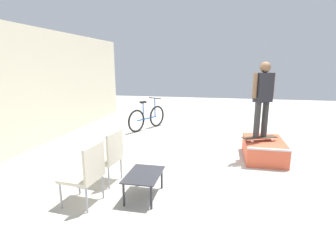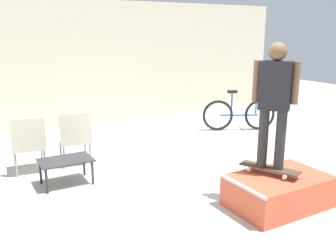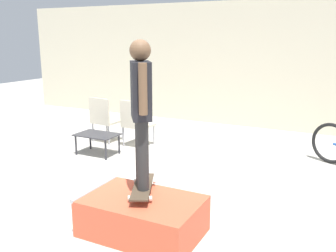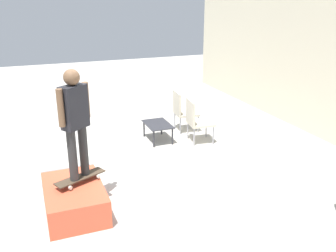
# 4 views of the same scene
# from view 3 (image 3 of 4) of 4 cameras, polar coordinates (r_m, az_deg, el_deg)

# --- Properties ---
(ground_plane) EXTENTS (24.00, 24.00, 0.00)m
(ground_plane) POSITION_cam_3_polar(r_m,az_deg,el_deg) (5.80, -7.05, -8.58)
(ground_plane) COLOR #B7B2A8
(house_wall_back) EXTENTS (12.00, 0.06, 3.00)m
(house_wall_back) POSITION_cam_3_polar(r_m,az_deg,el_deg) (9.45, 8.16, 9.29)
(house_wall_back) COLOR beige
(house_wall_back) RESTS_ON ground_plane
(skate_ramp_box) EXTENTS (1.32, 0.85, 0.45)m
(skate_ramp_box) POSITION_cam_3_polar(r_m,az_deg,el_deg) (4.32, -3.92, -13.49)
(skate_ramp_box) COLOR #DB5638
(skate_ramp_box) RESTS_ON ground_plane
(skateboard_on_ramp) EXTENTS (0.51, 0.80, 0.07)m
(skateboard_on_ramp) POSITION_cam_3_polar(r_m,az_deg,el_deg) (4.32, -3.91, -9.19)
(skateboard_on_ramp) COLOR #473828
(skateboard_on_ramp) RESTS_ON skate_ramp_box
(person_skater) EXTENTS (0.39, 0.48, 1.62)m
(person_skater) POSITION_cam_3_polar(r_m,az_deg,el_deg) (4.05, -4.12, 3.47)
(person_skater) COLOR #2D2D2D
(person_skater) RESTS_ON skateboard_on_ramp
(coffee_table) EXTENTS (0.78, 0.53, 0.39)m
(coffee_table) POSITION_cam_3_polar(r_m,az_deg,el_deg) (7.12, -10.73, -1.60)
(coffee_table) COLOR #2D2D33
(coffee_table) RESTS_ON ground_plane
(patio_chair_left) EXTENTS (0.57, 0.57, 0.95)m
(patio_chair_left) POSITION_cam_3_polar(r_m,az_deg,el_deg) (7.90, -9.70, 1.28)
(patio_chair_left) COLOR #99999E
(patio_chair_left) RESTS_ON ground_plane
(patio_chair_right) EXTENTS (0.57, 0.57, 0.95)m
(patio_chair_right) POSITION_cam_3_polar(r_m,az_deg,el_deg) (7.48, -4.97, 0.74)
(patio_chair_right) COLOR #99999E
(patio_chair_right) RESTS_ON ground_plane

